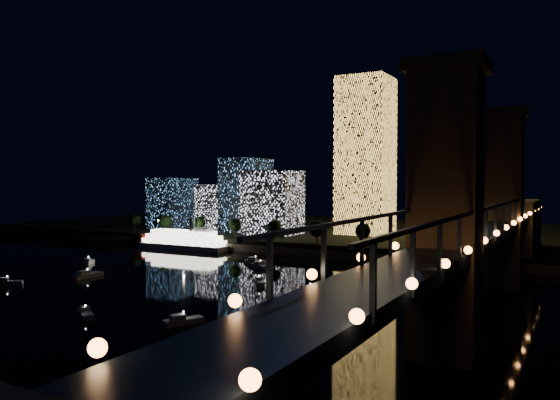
{
  "coord_description": "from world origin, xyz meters",
  "views": [
    {
      "loc": [
        85.26,
        -113.3,
        29.98
      ],
      "look_at": [
        -8.68,
        55.0,
        23.25
      ],
      "focal_mm": 35.0,
      "sensor_mm": 36.0,
      "label": 1
    }
  ],
  "objects": [
    {
      "name": "ground",
      "position": [
        0.0,
        0.0,
        0.0
      ],
      "size": [
        520.0,
        520.0,
        0.0
      ],
      "primitive_type": "plane",
      "color": "black",
      "rests_on": "ground"
    },
    {
      "name": "far_bank",
      "position": [
        0.0,
        160.0,
        2.5
      ],
      "size": [
        420.0,
        160.0,
        5.0
      ],
      "primitive_type": "cube",
      "color": "black",
      "rests_on": "ground"
    },
    {
      "name": "seawall",
      "position": [
        0.0,
        82.0,
        1.5
      ],
      "size": [
        420.0,
        6.0,
        3.0
      ],
      "primitive_type": "cube",
      "color": "#6B5E4C",
      "rests_on": "ground"
    },
    {
      "name": "tower_cylindrical",
      "position": [
        30.45,
        142.3,
        42.69
      ],
      "size": [
        34.0,
        34.0,
        75.13
      ],
      "color": "#F1B44D",
      "rests_on": "far_bank"
    },
    {
      "name": "tower_rectangular",
      "position": [
        -5.2,
        131.91,
        41.81
      ],
      "size": [
        23.14,
        23.14,
        73.63
      ],
      "primitive_type": "cube",
      "color": "#F1B44D",
      "rests_on": "far_bank"
    },
    {
      "name": "midrise_blocks",
      "position": [
        -68.49,
        113.15,
        19.81
      ],
      "size": [
        87.13,
        29.62,
        36.22
      ],
      "color": "white",
      "rests_on": "far_bank"
    },
    {
      "name": "truss_bridge",
      "position": [
        65.0,
        3.72,
        16.25
      ],
      "size": [
        13.0,
        266.0,
        50.0
      ],
      "color": "navy",
      "rests_on": "ground"
    },
    {
      "name": "riverboat",
      "position": [
        -70.97,
        75.32,
        3.64
      ],
      "size": [
        47.21,
        10.57,
        14.18
      ],
      "color": "silver",
      "rests_on": "ground"
    },
    {
      "name": "motorboats",
      "position": [
        -5.0,
        12.79,
        0.81
      ],
      "size": [
        139.17,
        90.13,
        2.78
      ],
      "color": "silver",
      "rests_on": "ground"
    },
    {
      "name": "esplanade_trees",
      "position": [
        -34.0,
        88.0,
        10.47
      ],
      "size": [
        165.43,
        6.86,
        8.93
      ],
      "color": "black",
      "rests_on": "far_bank"
    },
    {
      "name": "street_lamps",
      "position": [
        -34.0,
        94.0,
        9.02
      ],
      "size": [
        132.7,
        0.7,
        5.65
      ],
      "color": "black",
      "rests_on": "far_bank"
    }
  ]
}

